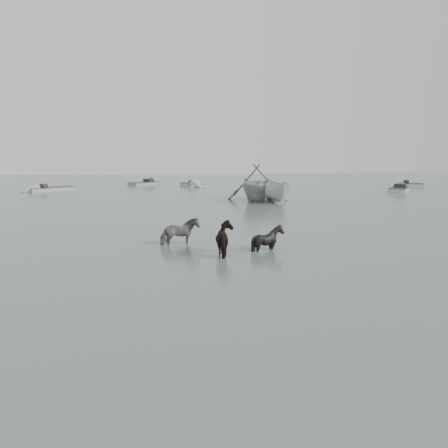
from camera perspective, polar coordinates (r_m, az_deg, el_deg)
The scene contains 11 objects.
ground at distance 17.21m, azimuth 6.12°, elevation -3.40°, with size 140.00×140.00×0.00m, color #4E5C56.
pony_pinto at distance 18.23m, azimuth -5.84°, elevation -0.55°, with size 0.72×1.59×1.34m, color black.
pony_dark at distance 16.34m, azimuth 0.46°, elevation -1.48°, with size 1.41×1.20×1.42m, color black.
pony_black at distance 17.19m, azimuth 5.75°, elevation -1.10°, with size 1.10×1.24×1.36m, color black.
rowboat_trail at distance 35.79m, azimuth 4.37°, elevation 5.56°, with size 5.07×5.87×3.09m, color #A5A7A5.
boat_small at distance 35.07m, azimuth 6.62°, elevation 4.48°, with size 1.85×4.91×1.89m, color beige.
skiff_port at distance 47.87m, azimuth 21.88°, elevation 4.40°, with size 4.37×1.60×0.75m, color #B0B2B0, non-canonical shape.
skiff_outer at distance 48.85m, azimuth -21.75°, elevation 4.49°, with size 6.42×1.60×0.75m, color #A2A39E, non-canonical shape.
skiff_mid at distance 52.17m, azimuth -4.23°, elevation 5.35°, with size 5.43×1.60×0.75m, color #A5A8A6, non-canonical shape.
skiff_star at distance 56.39m, azimuth 23.16°, elevation 4.93°, with size 3.91×1.60×0.75m, color silver, non-canonical shape.
skiff_far at distance 55.08m, azimuth -10.44°, elevation 5.42°, with size 5.26×1.60×0.75m, color gray, non-canonical shape.
Camera 1 is at (-4.04, -16.32, 3.68)m, focal length 35.00 mm.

